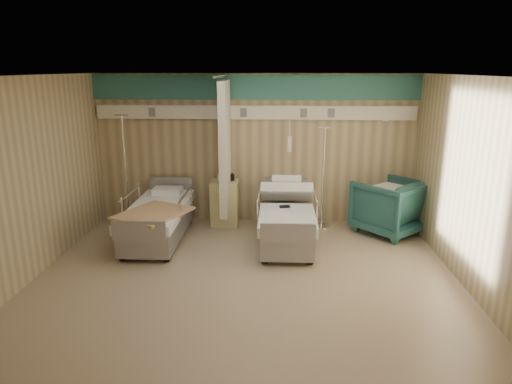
% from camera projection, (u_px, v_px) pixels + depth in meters
% --- Properties ---
extents(ground, '(6.00, 5.00, 0.00)m').
position_uv_depth(ground, '(246.00, 275.00, 6.58)').
color(ground, gray).
rests_on(ground, ground).
extents(room_walls, '(6.04, 5.04, 2.82)m').
position_uv_depth(room_walls, '(244.00, 145.00, 6.33)').
color(room_walls, tan).
rests_on(room_walls, ground).
extents(bed_right, '(1.00, 2.16, 0.63)m').
position_uv_depth(bed_right, '(286.00, 225.00, 7.72)').
color(bed_right, white).
rests_on(bed_right, ground).
extents(bed_left, '(1.00, 2.16, 0.63)m').
position_uv_depth(bed_left, '(158.00, 223.00, 7.82)').
color(bed_left, white).
rests_on(bed_left, ground).
extents(bedside_cabinet, '(0.50, 0.48, 0.85)m').
position_uv_depth(bedside_cabinet, '(225.00, 203.00, 8.61)').
color(bedside_cabinet, '#CEC681').
rests_on(bedside_cabinet, ground).
extents(visitor_armchair, '(1.50, 1.50, 0.98)m').
position_uv_depth(visitor_armchair, '(389.00, 207.00, 8.17)').
color(visitor_armchair, '#20504F').
rests_on(visitor_armchair, ground).
extents(waffle_blanket, '(0.79, 0.79, 0.07)m').
position_uv_depth(waffle_blanket, '(390.00, 179.00, 7.97)').
color(waffle_blanket, white).
rests_on(waffle_blanket, visitor_armchair).
extents(iv_stand_right, '(0.33, 0.33, 1.87)m').
position_uv_depth(iv_stand_right, '(322.00, 207.00, 8.49)').
color(iv_stand_right, silver).
rests_on(iv_stand_right, ground).
extents(iv_stand_left, '(0.37, 0.37, 2.09)m').
position_uv_depth(iv_stand_left, '(128.00, 204.00, 8.52)').
color(iv_stand_left, silver).
rests_on(iv_stand_left, ground).
extents(call_remote, '(0.18, 0.11, 0.04)m').
position_uv_depth(call_remote, '(285.00, 206.00, 7.63)').
color(call_remote, black).
rests_on(call_remote, bed_right).
extents(tan_blanket, '(1.25, 1.36, 0.04)m').
position_uv_depth(tan_blanket, '(153.00, 213.00, 7.29)').
color(tan_blanket, tan).
rests_on(tan_blanket, bed_left).
extents(toiletry_bag, '(0.26, 0.21, 0.12)m').
position_uv_depth(toiletry_bag, '(228.00, 177.00, 8.54)').
color(toiletry_bag, black).
rests_on(toiletry_bag, bedside_cabinet).
extents(white_cup, '(0.08, 0.08, 0.12)m').
position_uv_depth(white_cup, '(219.00, 177.00, 8.56)').
color(white_cup, white).
rests_on(white_cup, bedside_cabinet).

